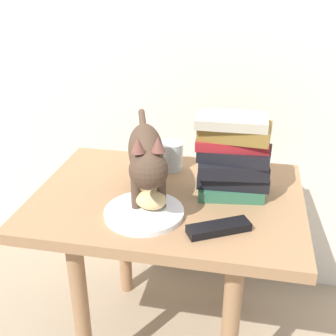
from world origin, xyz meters
name	(u,v)px	position (x,y,z in m)	size (l,w,h in m)	color
side_table	(168,220)	(0.00, 0.00, 0.45)	(0.72, 0.52, 0.53)	#9E724C
plate	(144,213)	(-0.04, -0.11, 0.54)	(0.20, 0.20, 0.01)	white
bread_roll	(151,199)	(-0.02, -0.10, 0.57)	(0.08, 0.06, 0.05)	#E0BC7A
cat	(146,155)	(-0.05, -0.04, 0.66)	(0.18, 0.46, 0.23)	#4C3828
book_stack	(233,156)	(0.16, 0.04, 0.64)	(0.20, 0.15, 0.22)	#336B4C
candle_jar	(171,157)	(-0.02, 0.16, 0.57)	(0.07, 0.07, 0.08)	silver
tv_remote	(219,228)	(0.15, -0.15, 0.54)	(0.15, 0.04, 0.02)	black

